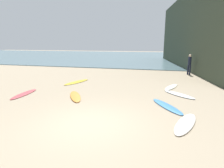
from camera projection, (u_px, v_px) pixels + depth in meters
name	position (u px, v px, depth m)	size (l,w,h in m)	color
ground_plane	(89.00, 124.00, 6.75)	(120.00, 120.00, 0.00)	tan
ocean_water	(149.00, 57.00, 39.26)	(120.00, 40.00, 0.08)	slate
surfboard_0	(77.00, 82.00, 13.80)	(0.59, 2.50, 0.06)	yellow
surfboard_1	(24.00, 94.00, 10.59)	(0.49, 2.25, 0.07)	#D14F56
surfboard_2	(171.00, 87.00, 12.24)	(0.49, 2.13, 0.07)	white
surfboard_3	(179.00, 94.00, 10.45)	(0.55, 2.08, 0.08)	white
surfboard_4	(186.00, 123.00, 6.71)	(0.56, 2.23, 0.07)	silver
surfboard_5	(167.00, 106.00, 8.53)	(0.49, 2.32, 0.08)	#4A95E5
surfboard_6	(75.00, 96.00, 10.09)	(0.52, 2.25, 0.09)	#F69737
beachgoer_near	(190.00, 63.00, 16.97)	(0.40, 0.40, 1.87)	#191E33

